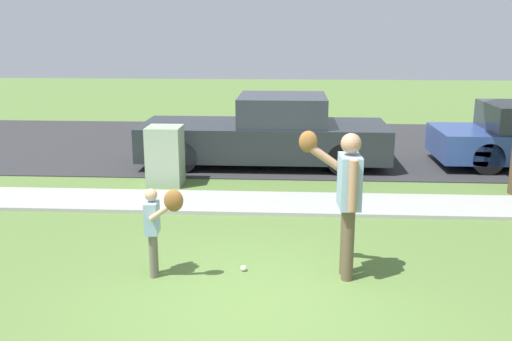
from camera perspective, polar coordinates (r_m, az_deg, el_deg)
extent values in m
plane|color=#567538|center=(9.56, 1.29, -3.59)|extent=(48.00, 48.00, 0.00)
cube|color=#A3A39E|center=(9.65, 1.31, -3.24)|extent=(36.00, 1.20, 0.06)
cube|color=#2D2D30|center=(14.50, 2.07, 2.53)|extent=(36.00, 6.80, 0.02)
cylinder|color=brown|center=(6.82, 9.09, -7.28)|extent=(0.14, 0.14, 0.87)
cylinder|color=brown|center=(6.98, 8.89, -6.77)|extent=(0.14, 0.14, 0.87)
cube|color=#8CADC6|center=(6.67, 9.23, -1.07)|extent=(0.25, 0.43, 0.61)
sphere|color=#A87A5B|center=(6.57, 9.38, 2.65)|extent=(0.23, 0.23, 0.23)
cylinder|color=#A87A5B|center=(6.42, 9.56, -1.51)|extent=(0.10, 0.10, 0.58)
cylinder|color=#A87A5B|center=(6.84, 6.84, 1.28)|extent=(0.54, 0.13, 0.41)
ellipsoid|color=brown|center=(6.78, 5.18, 2.86)|extent=(0.23, 0.15, 0.26)
cylinder|color=#6B6656|center=(7.06, -10.00, -7.99)|extent=(0.09, 0.09, 0.54)
cylinder|color=#6B6656|center=(6.97, -10.17, -8.32)|extent=(0.09, 0.09, 0.54)
cube|color=#8CADC6|center=(6.86, -10.25, -4.59)|extent=(0.16, 0.26, 0.38)
sphere|color=tan|center=(6.77, -10.35, -2.38)|extent=(0.15, 0.15, 0.15)
cylinder|color=tan|center=(7.00, -10.01, -4.08)|extent=(0.06, 0.06, 0.36)
cylinder|color=tan|center=(6.63, -9.18, -3.93)|extent=(0.33, 0.08, 0.26)
ellipsoid|color=brown|center=(6.58, -8.15, -2.96)|extent=(0.23, 0.15, 0.26)
sphere|color=white|center=(7.12, -1.24, -9.62)|extent=(0.07, 0.07, 0.07)
cube|color=#9EB293|center=(10.90, -8.97, 1.45)|extent=(0.63, 0.64, 1.11)
cube|color=#23282D|center=(12.37, 0.78, 3.08)|extent=(5.20, 1.95, 0.70)
cube|color=#2D333D|center=(12.25, 2.62, 6.04)|extent=(1.82, 1.79, 0.60)
cylinder|color=black|center=(11.75, -7.30, 1.36)|extent=(0.64, 0.22, 0.64)
cylinder|color=black|center=(13.42, -5.94, 2.97)|extent=(0.64, 0.22, 0.64)
cylinder|color=black|center=(11.60, 8.55, 1.14)|extent=(0.64, 0.22, 0.64)
cylinder|color=black|center=(13.28, 7.93, 2.80)|extent=(0.64, 0.22, 0.64)
cylinder|color=black|center=(12.39, 21.91, 1.10)|extent=(0.64, 0.22, 0.64)
cylinder|color=black|center=(13.87, 19.92, 2.56)|extent=(0.64, 0.22, 0.64)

